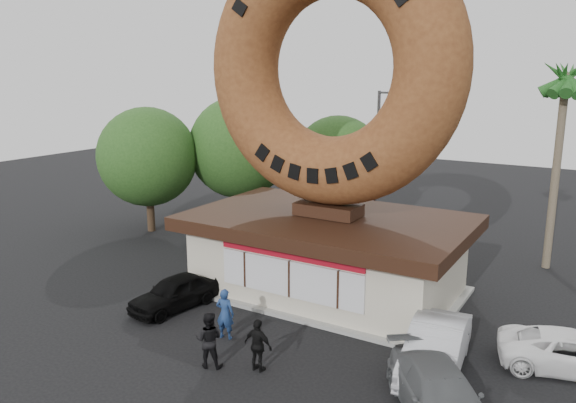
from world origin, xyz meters
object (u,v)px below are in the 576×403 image
at_px(giant_donut, 331,68).
at_px(car_black, 175,292).
at_px(donut_shop, 327,251).
at_px(car_silver, 436,348).
at_px(car_white, 574,352).
at_px(street_lamp, 380,154).
at_px(person_center, 209,340).
at_px(car_grey, 440,396).
at_px(person_left, 225,314).
at_px(person_right, 258,345).

distance_m(giant_donut, car_black, 10.57).
bearing_deg(donut_shop, car_black, -133.29).
height_order(car_black, car_silver, car_silver).
xyz_separation_m(car_silver, car_white, (3.65, 2.16, -0.14)).
xyz_separation_m(giant_donut, street_lamp, (-1.86, 10.00, -4.66)).
bearing_deg(person_center, car_grey, 165.11).
bearing_deg(street_lamp, car_silver, -61.37).
distance_m(street_lamp, person_left, 16.02).
bearing_deg(car_grey, car_silver, 72.04).
bearing_deg(car_silver, donut_shop, 139.07).
height_order(street_lamp, person_left, street_lamp).
bearing_deg(car_white, car_grey, 134.58).
distance_m(person_center, car_grey, 7.04).
bearing_deg(street_lamp, car_white, -46.34).
xyz_separation_m(donut_shop, giant_donut, (0.00, 0.02, 7.37)).
bearing_deg(car_grey, car_black, 133.23).
bearing_deg(giant_donut, car_white, -10.96).
xyz_separation_m(street_lamp, car_black, (-2.45, -14.58, -3.84)).
relative_size(person_left, person_center, 1.00).
bearing_deg(car_white, car_black, 87.41).
height_order(person_center, car_grey, person_center).
bearing_deg(car_black, person_center, -25.98).
bearing_deg(car_white, street_lamp, 29.71).
relative_size(giant_donut, car_white, 2.42).
height_order(person_left, car_grey, person_left).
relative_size(giant_donut, street_lamp, 1.34).
xyz_separation_m(donut_shop, person_center, (-0.34, -7.38, -0.86)).
height_order(donut_shop, giant_donut, giant_donut).
distance_m(person_left, car_silver, 7.04).
xyz_separation_m(person_right, car_grey, (5.50, 0.43, -0.16)).
distance_m(person_left, car_white, 11.17).
xyz_separation_m(giant_donut, person_right, (1.13, -6.83, -8.29)).
relative_size(car_grey, car_white, 1.07).
relative_size(donut_shop, person_right, 6.60).
height_order(person_left, person_center, same).
xyz_separation_m(giant_donut, car_grey, (6.63, -6.40, -8.45)).
bearing_deg(person_center, donut_shop, -115.63).
height_order(giant_donut, car_grey, giant_donut).
distance_m(giant_donut, car_grey, 12.51).
height_order(giant_donut, street_lamp, giant_donut).
height_order(person_right, car_white, person_right).
relative_size(person_center, car_black, 0.48).
bearing_deg(car_white, person_left, 95.82).
relative_size(giant_donut, person_center, 5.91).
height_order(donut_shop, car_black, donut_shop).
bearing_deg(donut_shop, car_grey, -43.92).
height_order(person_left, car_silver, person_left).
bearing_deg(street_lamp, person_left, -87.13).
relative_size(person_center, car_white, 0.41).
distance_m(street_lamp, person_right, 17.48).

